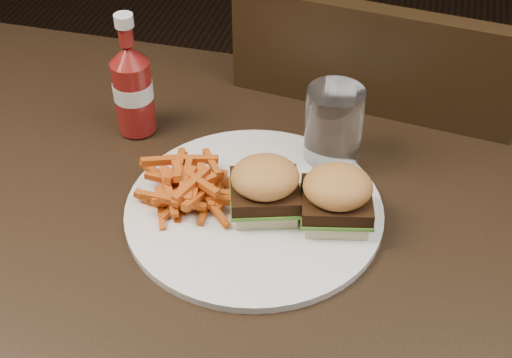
% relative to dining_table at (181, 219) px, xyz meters
% --- Properties ---
extents(dining_table, '(1.20, 0.80, 0.04)m').
position_rel_dining_table_xyz_m(dining_table, '(0.00, 0.00, 0.00)').
color(dining_table, black).
rests_on(dining_table, ground).
extents(chair_far, '(0.51, 0.51, 0.04)m').
position_rel_dining_table_xyz_m(chair_far, '(0.23, 0.50, -0.30)').
color(chair_far, black).
rests_on(chair_far, ground).
extents(plate, '(0.34, 0.34, 0.01)m').
position_rel_dining_table_xyz_m(plate, '(0.10, 0.02, 0.03)').
color(plate, white).
rests_on(plate, dining_table).
extents(sandwich_half_a, '(0.10, 0.09, 0.02)m').
position_rel_dining_table_xyz_m(sandwich_half_a, '(0.11, 0.01, 0.04)').
color(sandwich_half_a, '#C8B493').
rests_on(sandwich_half_a, plate).
extents(sandwich_half_b, '(0.09, 0.09, 0.02)m').
position_rel_dining_table_xyz_m(sandwich_half_b, '(0.20, 0.02, 0.04)').
color(sandwich_half_b, '#F4E7B8').
rests_on(sandwich_half_b, plate).
extents(fries_pile, '(0.16, 0.16, 0.05)m').
position_rel_dining_table_xyz_m(fries_pile, '(0.01, 0.01, 0.05)').
color(fries_pile, '#B07521').
rests_on(fries_pile, plate).
extents(ketchup_bottle, '(0.06, 0.06, 0.11)m').
position_rel_dining_table_xyz_m(ketchup_bottle, '(-0.12, 0.15, 0.08)').
color(ketchup_bottle, maroon).
rests_on(ketchup_bottle, dining_table).
extents(tumbler, '(0.10, 0.10, 0.12)m').
position_rel_dining_table_xyz_m(tumbler, '(0.18, 0.15, 0.08)').
color(tumbler, white).
rests_on(tumbler, dining_table).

